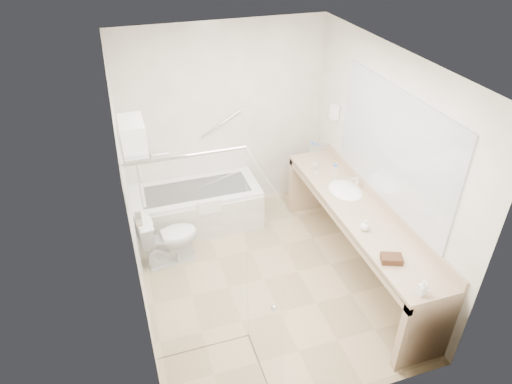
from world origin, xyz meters
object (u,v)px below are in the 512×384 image
object	(u,v)px
amenity_basket	(392,259)
water_bottle_left	(335,173)
bathtub	(197,207)
vanity_counter	(358,225)
toilet	(169,238)

from	to	relation	value
amenity_basket	water_bottle_left	xyz separation A→B (m)	(0.13, 1.45, 0.07)
bathtub	amenity_basket	world-z (taller)	amenity_basket
vanity_counter	toilet	distance (m)	2.15
bathtub	water_bottle_left	size ratio (longest dim) A/B	7.43
amenity_basket	vanity_counter	bearing A→B (deg)	80.88
vanity_counter	water_bottle_left	world-z (taller)	water_bottle_left
bathtub	amenity_basket	xyz separation A→B (m)	(1.39, -2.21, 0.61)
toilet	water_bottle_left	xyz separation A→B (m)	(1.97, -0.17, 0.61)
bathtub	amenity_basket	bearing A→B (deg)	-57.78
vanity_counter	water_bottle_left	distance (m)	0.70
amenity_basket	toilet	bearing A→B (deg)	138.64
bathtub	toilet	world-z (taller)	toilet
toilet	water_bottle_left	world-z (taller)	water_bottle_left
vanity_counter	toilet	size ratio (longest dim) A/B	3.94
vanity_counter	toilet	xyz separation A→B (m)	(-1.97, 0.80, -0.30)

